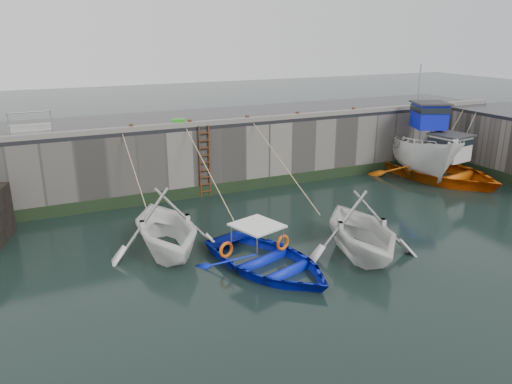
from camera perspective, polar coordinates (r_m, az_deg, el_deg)
name	(u,v)px	position (r m, az deg, el deg)	size (l,w,h in m)	color
ground	(384,284)	(15.32, 14.41, -10.16)	(120.00, 120.00, 0.00)	black
quay_back	(225,148)	(25.07, -3.52, 5.06)	(30.00, 5.00, 3.00)	slate
road_back	(225,116)	(24.76, -3.59, 8.62)	(30.00, 5.00, 0.16)	black
kerb_back	(244,120)	(22.59, -1.38, 8.22)	(30.00, 0.30, 0.20)	slate
algae_back	(246,185)	(23.12, -1.14, 0.77)	(30.00, 0.08, 0.50)	black
ladder	(205,162)	(22.01, -5.88, 3.43)	(0.51, 0.08, 3.20)	#3F1E0F
boat_near_white	(166,251)	(17.21, -10.21, -6.62)	(4.01, 4.65, 2.45)	white
boat_near_white_rope	(141,215)	(20.61, -12.96, -2.60)	(0.04, 3.62, 3.10)	tan
boat_near_blue	(268,268)	(15.78, 1.37, -8.68)	(3.46, 4.85, 1.00)	#0D20CD
boat_near_blue_rope	(212,216)	(20.06, -5.06, -2.77)	(0.04, 5.75, 3.10)	tan
boat_near_blacktrim	(359,253)	(17.13, 11.73, -6.83)	(3.95, 4.57, 2.41)	silver
boat_near_blacktrim_rope	(286,206)	(21.19, 3.40, -1.58)	(0.04, 6.01, 3.10)	tan
boat_far_white	(421,151)	(27.25, 18.37, 4.52)	(5.29, 7.77, 5.81)	silver
boat_far_orange	(437,169)	(26.61, 19.99, 2.44)	(6.02, 7.62, 4.42)	orange
fish_crate	(178,123)	(21.84, -8.86, 7.84)	(0.55, 0.43, 0.33)	#24971B
railing	(31,129)	(21.82, -24.34, 6.56)	(1.60, 1.05, 1.00)	#A5A8AD
bollard_a	(131,128)	(21.21, -14.06, 7.16)	(0.18, 0.18, 0.28)	#3F1E0F
bollard_b	(190,123)	(21.81, -7.57, 7.83)	(0.18, 0.18, 0.28)	#3F1E0F
bollard_c	(247,119)	(22.75, -1.02, 8.39)	(0.18, 0.18, 0.28)	#3F1E0F
bollard_d	(297,115)	(23.92, 4.75, 8.80)	(0.18, 0.18, 0.28)	#3F1E0F
bollard_e	(353,110)	(25.64, 11.06, 9.15)	(0.18, 0.18, 0.28)	#3F1E0F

